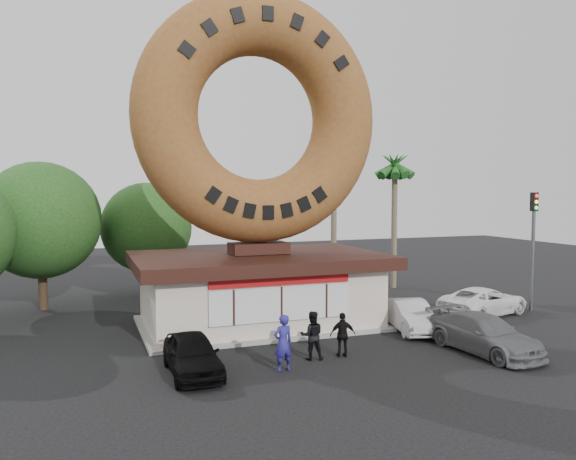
{
  "coord_description": "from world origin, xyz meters",
  "views": [
    {
      "loc": [
        -7.58,
        -18.31,
        6.15
      ],
      "look_at": [
        0.69,
        4.0,
        4.49
      ],
      "focal_mm": 35.0,
      "sensor_mm": 36.0,
      "label": 1
    }
  ],
  "objects_px": {
    "traffic_signal": "(533,236)",
    "car_silver": "(411,316)",
    "car_grey": "(484,334)",
    "person_left": "(283,343)",
    "giant_donut": "(258,118)",
    "car_black": "(192,354)",
    "street_lamp": "(181,218)",
    "car_white": "(484,301)",
    "donut_shop": "(259,287)",
    "person_center": "(312,335)",
    "person_right": "(343,335)"
  },
  "relations": [
    {
      "from": "traffic_signal",
      "to": "car_silver",
      "type": "bearing_deg",
      "value": -170.02
    },
    {
      "from": "car_grey",
      "to": "person_left",
      "type": "bearing_deg",
      "value": 169.5
    },
    {
      "from": "giant_donut",
      "to": "car_black",
      "type": "height_order",
      "value": "giant_donut"
    },
    {
      "from": "car_silver",
      "to": "street_lamp",
      "type": "bearing_deg",
      "value": 133.82
    },
    {
      "from": "car_white",
      "to": "giant_donut",
      "type": "bearing_deg",
      "value": 64.58
    },
    {
      "from": "car_white",
      "to": "donut_shop",
      "type": "bearing_deg",
      "value": 64.66
    },
    {
      "from": "person_center",
      "to": "car_black",
      "type": "xyz_separation_m",
      "value": [
        -4.4,
        -0.12,
        -0.21
      ]
    },
    {
      "from": "donut_shop",
      "to": "street_lamp",
      "type": "bearing_deg",
      "value": 100.5
    },
    {
      "from": "street_lamp",
      "to": "car_silver",
      "type": "xyz_separation_m",
      "value": [
        7.76,
        -13.43,
        -3.81
      ]
    },
    {
      "from": "person_center",
      "to": "car_grey",
      "type": "distance_m",
      "value": 6.66
    },
    {
      "from": "traffic_signal",
      "to": "car_white",
      "type": "xyz_separation_m",
      "value": [
        -2.92,
        0.08,
        -3.18
      ]
    },
    {
      "from": "person_center",
      "to": "car_white",
      "type": "xyz_separation_m",
      "value": [
        10.85,
        3.83,
        -0.2
      ]
    },
    {
      "from": "person_right",
      "to": "car_black",
      "type": "bearing_deg",
      "value": 13.03
    },
    {
      "from": "car_silver",
      "to": "person_center",
      "type": "bearing_deg",
      "value": -143.92
    },
    {
      "from": "traffic_signal",
      "to": "person_right",
      "type": "distance_m",
      "value": 13.49
    },
    {
      "from": "car_silver",
      "to": "car_white",
      "type": "relative_size",
      "value": 0.82
    },
    {
      "from": "person_right",
      "to": "car_grey",
      "type": "bearing_deg",
      "value": 177.84
    },
    {
      "from": "street_lamp",
      "to": "person_center",
      "type": "xyz_separation_m",
      "value": [
        2.09,
        -15.76,
        -3.59
      ]
    },
    {
      "from": "person_right",
      "to": "car_grey",
      "type": "xyz_separation_m",
      "value": [
        5.29,
        -1.39,
        -0.12
      ]
    },
    {
      "from": "traffic_signal",
      "to": "car_grey",
      "type": "distance_m",
      "value": 9.5
    },
    {
      "from": "person_right",
      "to": "traffic_signal",
      "type": "bearing_deg",
      "value": -150.43
    },
    {
      "from": "car_silver",
      "to": "car_grey",
      "type": "xyz_separation_m",
      "value": [
        0.82,
        -3.8,
        0.04
      ]
    },
    {
      "from": "donut_shop",
      "to": "person_right",
      "type": "height_order",
      "value": "donut_shop"
    },
    {
      "from": "car_silver",
      "to": "car_white",
      "type": "distance_m",
      "value": 5.39
    },
    {
      "from": "street_lamp",
      "to": "car_grey",
      "type": "height_order",
      "value": "street_lamp"
    },
    {
      "from": "giant_donut",
      "to": "car_silver",
      "type": "height_order",
      "value": "giant_donut"
    },
    {
      "from": "car_black",
      "to": "car_grey",
      "type": "height_order",
      "value": "car_grey"
    },
    {
      "from": "giant_donut",
      "to": "person_left",
      "type": "bearing_deg",
      "value": -100.34
    },
    {
      "from": "donut_shop",
      "to": "car_black",
      "type": "relative_size",
      "value": 2.79
    },
    {
      "from": "traffic_signal",
      "to": "person_left",
      "type": "height_order",
      "value": "traffic_signal"
    },
    {
      "from": "donut_shop",
      "to": "street_lamp",
      "type": "distance_m",
      "value": 10.54
    },
    {
      "from": "person_left",
      "to": "car_grey",
      "type": "relative_size",
      "value": 0.4
    },
    {
      "from": "car_black",
      "to": "car_grey",
      "type": "distance_m",
      "value": 10.98
    },
    {
      "from": "traffic_signal",
      "to": "car_silver",
      "type": "distance_m",
      "value": 8.82
    },
    {
      "from": "donut_shop",
      "to": "person_right",
      "type": "xyz_separation_m",
      "value": [
        1.43,
        -5.83,
        -0.94
      ]
    },
    {
      "from": "donut_shop",
      "to": "person_center",
      "type": "height_order",
      "value": "donut_shop"
    },
    {
      "from": "person_left",
      "to": "car_grey",
      "type": "bearing_deg",
      "value": 164.77
    },
    {
      "from": "donut_shop",
      "to": "giant_donut",
      "type": "distance_m",
      "value": 7.64
    },
    {
      "from": "traffic_signal",
      "to": "person_left",
      "type": "distance_m",
      "value": 16.16
    },
    {
      "from": "traffic_signal",
      "to": "car_black",
      "type": "xyz_separation_m",
      "value": [
        -18.17,
        -3.87,
        -3.18
      ]
    },
    {
      "from": "person_left",
      "to": "car_black",
      "type": "xyz_separation_m",
      "value": [
        -2.96,
        0.76,
        -0.3
      ]
    },
    {
      "from": "person_right",
      "to": "car_white",
      "type": "xyz_separation_m",
      "value": [
        9.65,
        3.91,
        -0.14
      ]
    },
    {
      "from": "person_center",
      "to": "car_white",
      "type": "relative_size",
      "value": 0.36
    },
    {
      "from": "person_left",
      "to": "person_right",
      "type": "xyz_separation_m",
      "value": [
        2.64,
        0.8,
        -0.16
      ]
    },
    {
      "from": "car_silver",
      "to": "donut_shop",
      "type": "bearing_deg",
      "value": 163.74
    },
    {
      "from": "car_silver",
      "to": "car_white",
      "type": "xyz_separation_m",
      "value": [
        5.17,
        1.51,
        0.02
      ]
    },
    {
      "from": "person_right",
      "to": "person_center",
      "type": "bearing_deg",
      "value": 8.64
    },
    {
      "from": "car_white",
      "to": "car_silver",
      "type": "bearing_deg",
      "value": 90.68
    },
    {
      "from": "person_left",
      "to": "car_grey",
      "type": "height_order",
      "value": "person_left"
    },
    {
      "from": "giant_donut",
      "to": "person_left",
      "type": "xyz_separation_m",
      "value": [
        -1.21,
        -6.64,
        -8.43
      ]
    }
  ]
}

